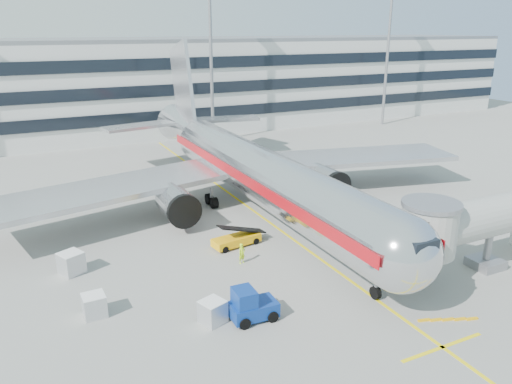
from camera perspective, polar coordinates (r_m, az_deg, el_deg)
name	(u,v)px	position (r m, az deg, el deg)	size (l,w,h in m)	color
ground	(311,253)	(40.96, 6.36, -6.91)	(180.00, 180.00, 0.00)	gray
lead_in_line	(257,213)	(48.98, 0.12, -2.46)	(0.25, 70.00, 0.01)	yellow
stop_bar	(442,347)	(31.69, 20.54, -16.28)	(6.00, 0.25, 0.01)	yellow
main_jet	(249,168)	(49.13, -0.77, 2.80)	(50.95, 48.70, 16.06)	silver
jet_bridge	(508,216)	(42.03, 26.84, -2.49)	(17.80, 4.50, 7.00)	silver
terminal	(136,85)	(91.79, -13.53, 11.85)	(150.00, 24.25, 15.60)	silver
light_mast_centre	(211,45)	(78.38, -5.20, 16.43)	(2.40, 1.20, 25.45)	gray
light_mast_east	(389,42)	(96.02, 14.91, 16.26)	(2.40, 1.20, 25.45)	gray
belt_loader	(236,239)	(41.77, -2.26, -5.40)	(4.42, 2.06, 2.07)	#F5AC0A
baggage_tug	(251,306)	(31.71, -0.61, -12.90)	(2.98, 1.97, 2.19)	navy
cargo_container_left	(94,305)	(33.78, -18.00, -12.22)	(1.42, 1.42, 1.46)	#BABCC1
cargo_container_right	(71,263)	(39.64, -20.36, -7.60)	(2.04, 2.04, 1.64)	#BABCC1
cargo_container_front	(213,312)	(31.68, -4.98, -13.47)	(1.75, 1.75, 1.46)	#BABCC1
ramp_worker	(242,253)	(38.70, -1.63, -7.03)	(0.60, 0.39, 1.63)	#C2F319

